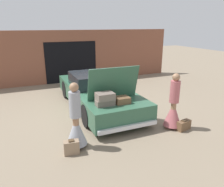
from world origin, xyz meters
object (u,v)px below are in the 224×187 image
object	(u,v)px
car	(97,92)
person_left	(76,125)
suitcase_beside_left_person	(72,147)
suitcase_beside_right_person	(184,125)
person_right	(173,109)

from	to	relation	value
car	person_left	bearing A→B (deg)	-120.16
car	person_left	size ratio (longest dim) A/B	2.99
suitcase_beside_left_person	suitcase_beside_right_person	xyz separation A→B (m)	(3.44, -0.07, -0.03)
car	suitcase_beside_left_person	xyz separation A→B (m)	(-1.70, -2.86, -0.41)
person_left	suitcase_beside_right_person	distance (m)	3.29
person_left	suitcase_beside_right_person	xyz separation A→B (m)	(3.23, -0.35, -0.48)
car	suitcase_beside_left_person	distance (m)	3.35
car	person_right	xyz separation A→B (m)	(1.51, -2.66, 0.04)
suitcase_beside_right_person	person_left	bearing A→B (deg)	173.86
suitcase_beside_right_person	car	bearing A→B (deg)	120.68
suitcase_beside_left_person	car	bearing A→B (deg)	59.17
car	suitcase_beside_left_person	world-z (taller)	car
suitcase_beside_left_person	suitcase_beside_right_person	size ratio (longest dim) A/B	0.80
person_left	suitcase_beside_right_person	world-z (taller)	person_left
suitcase_beside_left_person	suitcase_beside_right_person	world-z (taller)	suitcase_beside_left_person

